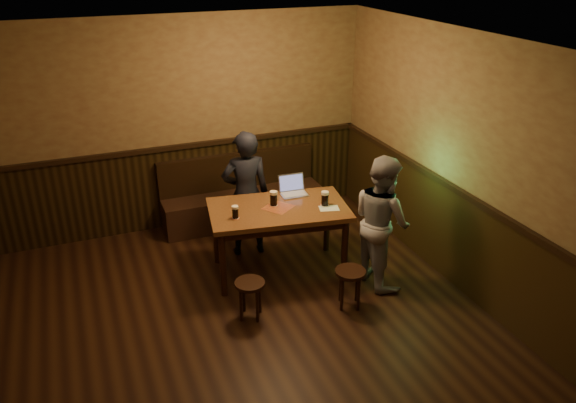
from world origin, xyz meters
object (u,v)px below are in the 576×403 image
(pub_table, at_px, (278,216))
(person_grey, at_px, (381,221))
(laptop, at_px, (293,189))
(stool_left, at_px, (250,289))
(pint_left, at_px, (235,212))
(stool_right, at_px, (350,278))
(pint_mid, at_px, (274,198))
(pint_right, at_px, (325,198))
(bench, at_px, (242,200))
(person_suit, at_px, (246,194))

(pub_table, height_order, person_grey, person_grey)
(laptop, bearing_deg, stool_left, -127.68)
(pint_left, bearing_deg, stool_right, -41.29)
(pint_mid, relative_size, pint_right, 1.01)
(person_grey, bearing_deg, laptop, 34.76)
(bench, bearing_deg, person_suit, -103.18)
(pint_left, height_order, pint_mid, pint_mid)
(pint_mid, bearing_deg, pint_left, -163.33)
(laptop, relative_size, person_grey, 0.21)
(stool_left, distance_m, pint_left, 0.87)
(bench, distance_m, pint_right, 1.77)
(pint_mid, height_order, person_grey, person_grey)
(stool_left, xyz_separation_m, laptop, (0.90, 1.03, 0.56))
(stool_left, height_order, person_suit, person_suit)
(pub_table, relative_size, person_grey, 1.11)
(pint_right, xyz_separation_m, person_grey, (0.48, -0.46, -0.16))
(pint_mid, bearing_deg, stool_left, -125.19)
(pub_table, xyz_separation_m, person_suit, (-0.20, 0.58, 0.07))
(pub_table, distance_m, stool_left, 1.02)
(laptop, xyz_separation_m, person_grey, (0.70, -0.90, -0.13))
(pub_table, height_order, pint_left, pint_left)
(stool_right, bearing_deg, pub_table, 115.61)
(pint_mid, height_order, laptop, laptop)
(person_suit, bearing_deg, person_grey, 142.16)
(pint_left, height_order, pint_right, pint_right)
(stool_left, xyz_separation_m, stool_right, (1.05, -0.21, 0.01))
(pint_right, bearing_deg, pub_table, 164.02)
(stool_right, distance_m, laptop, 1.36)
(stool_left, distance_m, laptop, 1.47)
(pub_table, distance_m, stool_right, 1.11)
(bench, distance_m, stool_right, 2.42)
(stool_left, relative_size, pint_right, 2.45)
(bench, bearing_deg, person_grey, -63.89)
(pub_table, relative_size, pint_right, 9.76)
(stool_right, distance_m, person_suit, 1.71)
(laptop, height_order, person_grey, person_grey)
(pint_right, bearing_deg, person_grey, -43.20)
(pint_mid, bearing_deg, person_suit, 108.65)
(pint_left, height_order, person_grey, person_grey)
(pint_mid, xyz_separation_m, person_suit, (-0.17, 0.51, -0.13))
(pub_table, bearing_deg, person_suit, 118.20)
(stool_left, relative_size, person_suit, 0.27)
(bench, bearing_deg, stool_left, -105.39)
(laptop, height_order, person_suit, person_suit)
(pint_right, bearing_deg, bench, 107.97)
(pint_left, xyz_separation_m, laptop, (0.83, 0.37, -0.02))
(pint_right, height_order, laptop, laptop)
(pint_left, height_order, person_suit, person_suit)
(person_suit, bearing_deg, pint_left, 70.05)
(laptop, distance_m, person_suit, 0.58)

